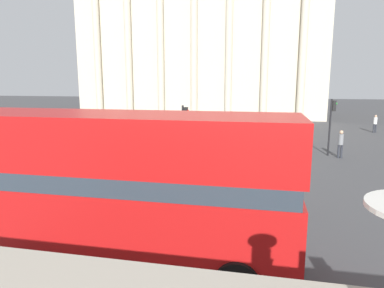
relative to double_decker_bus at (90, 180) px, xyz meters
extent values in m
cylinder|color=black|center=(4.07, 1.21, -1.77)|extent=(1.02, 0.22, 1.02)
cylinder|color=black|center=(4.07, -1.21, -1.77)|extent=(1.02, 0.22, 1.02)
cube|color=#B71414|center=(0.00, 0.00, -0.90)|extent=(10.95, 2.42, 1.74)
cube|color=#2D3842|center=(0.00, 0.00, 0.20)|extent=(10.73, 2.44, 0.45)
cube|color=#B71414|center=(0.00, 0.00, 1.11)|extent=(10.95, 2.42, 1.38)
cube|color=beige|center=(-4.29, 43.84, 8.09)|extent=(33.02, 15.65, 20.74)
cylinder|color=beige|center=(-17.50, 35.57, 6.54)|extent=(0.90, 0.90, 17.63)
cylinder|color=beige|center=(-13.09, 35.57, 6.54)|extent=(0.90, 0.90, 17.63)
cylinder|color=beige|center=(-8.69, 35.57, 6.54)|extent=(0.90, 0.90, 17.63)
cylinder|color=beige|center=(-4.29, 35.57, 6.54)|extent=(0.90, 0.90, 17.63)
cylinder|color=beige|center=(0.11, 35.57, 6.54)|extent=(0.90, 0.90, 17.63)
cylinder|color=beige|center=(4.52, 35.57, 6.54)|extent=(0.90, 0.90, 17.63)
cylinder|color=beige|center=(8.92, 35.57, 6.54)|extent=(0.90, 0.90, 17.63)
cylinder|color=black|center=(5.84, 5.21, -0.53)|extent=(0.12, 0.12, 3.49)
cube|color=black|center=(6.02, 5.21, 0.76)|extent=(0.20, 0.24, 0.70)
sphere|color=green|center=(6.13, 5.21, 0.91)|extent=(0.14, 0.14, 0.14)
cylinder|color=black|center=(0.16, 10.28, -0.49)|extent=(0.12, 0.12, 3.58)
cube|color=black|center=(0.34, 10.28, 0.85)|extent=(0.20, 0.24, 0.70)
sphere|color=red|center=(0.45, 10.28, 1.00)|extent=(0.14, 0.14, 0.14)
cylinder|color=black|center=(8.86, 15.61, -0.40)|extent=(0.12, 0.12, 3.76)
cube|color=black|center=(9.04, 15.61, 1.03)|extent=(0.20, 0.24, 0.70)
sphere|color=green|center=(9.15, 15.61, 1.18)|extent=(0.14, 0.14, 0.14)
cylinder|color=black|center=(6.97, 20.78, -1.98)|extent=(0.60, 0.18, 0.60)
cylinder|color=black|center=(6.97, 19.03, -1.98)|extent=(0.60, 0.18, 0.60)
cylinder|color=black|center=(4.17, 20.78, -1.98)|extent=(0.60, 0.18, 0.60)
cylinder|color=black|center=(4.17, 19.03, -1.98)|extent=(0.60, 0.18, 0.60)
cube|color=silver|center=(5.57, 19.91, -1.70)|extent=(4.20, 1.75, 0.55)
cube|color=#2D3842|center=(5.37, 19.91, -1.18)|extent=(1.89, 1.61, 0.50)
cylinder|color=#282B33|center=(9.38, 14.96, -1.84)|extent=(0.14, 0.14, 0.87)
cylinder|color=#282B33|center=(9.56, 14.96, -1.84)|extent=(0.14, 0.14, 0.87)
cylinder|color=slate|center=(9.47, 14.96, -1.06)|extent=(0.32, 0.32, 0.69)
sphere|color=tan|center=(9.47, 14.96, -0.60)|extent=(0.24, 0.24, 0.24)
cylinder|color=#282B33|center=(15.05, 27.47, -1.87)|extent=(0.14, 0.14, 0.82)
cylinder|color=#282B33|center=(15.23, 27.47, -1.87)|extent=(0.14, 0.14, 0.82)
cylinder|color=silver|center=(15.14, 27.47, -1.13)|extent=(0.32, 0.32, 0.65)
sphere|color=tan|center=(15.14, 27.47, -0.69)|extent=(0.22, 0.22, 0.22)
camera|label=1|loc=(4.49, -8.12, 2.61)|focal=32.00mm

